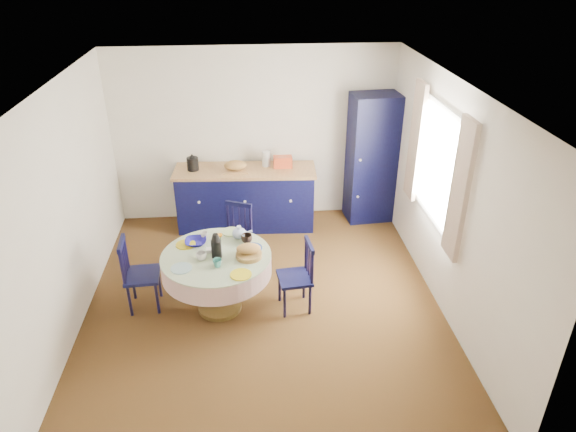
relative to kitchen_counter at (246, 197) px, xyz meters
name	(u,v)px	position (x,y,z in m)	size (l,w,h in m)	color
floor	(264,304)	(0.16, -1.90, -0.46)	(4.50, 4.50, 0.00)	black
ceiling	(258,87)	(0.16, -1.90, 2.04)	(4.50, 4.50, 0.00)	white
wall_back	(255,136)	(0.16, 0.35, 0.79)	(4.00, 0.02, 2.50)	white
wall_left	(63,215)	(-1.84, -1.90, 0.79)	(0.02, 4.50, 2.50)	white
wall_right	(448,200)	(2.16, -1.90, 0.79)	(0.02, 4.50, 2.50)	white
window	(438,166)	(2.12, -1.60, 1.07)	(0.10, 1.74, 1.45)	white
kitchen_counter	(246,197)	(0.00, 0.00, 0.00)	(2.00, 0.72, 1.12)	black
pantry_cabinet	(372,159)	(1.82, 0.10, 0.48)	(0.69, 0.52, 1.87)	black
dining_table	(218,264)	(-0.33, -1.94, 0.14)	(1.19, 1.19, 1.00)	#4E3A16
chair_left	(139,274)	(-1.21, -1.82, -0.01)	(0.39, 0.41, 0.87)	black
chair_far	(236,237)	(-0.14, -1.08, -0.03)	(0.49, 0.48, 0.85)	black
chair_right	(298,276)	(0.54, -1.99, -0.03)	(0.40, 0.41, 0.84)	black
mug_a	(201,256)	(-0.49, -2.02, 0.31)	(0.11, 0.11, 0.09)	silver
mug_b	(217,263)	(-0.31, -2.17, 0.31)	(0.09, 0.09, 0.09)	#30736A
mug_c	(247,239)	(0.00, -1.71, 0.31)	(0.13, 0.13, 0.10)	black
mug_d	(204,236)	(-0.48, -1.59, 0.30)	(0.09, 0.09, 0.08)	silver
cobalt_bowl	(196,242)	(-0.57, -1.70, 0.29)	(0.24, 0.24, 0.06)	navy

